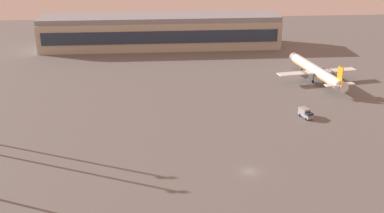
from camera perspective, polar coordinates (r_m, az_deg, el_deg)
ground_plane at (r=125.84m, az=7.01°, el=-7.85°), size 416.00×416.00×0.00m
terminal_building at (r=244.33m, az=-3.82°, el=9.08°), size 121.26×22.40×16.40m
airplane_terminal_side at (r=198.26m, az=14.90°, el=4.17°), size 34.00×43.50×11.18m
catering_truck at (r=161.33m, az=13.65°, el=-0.79°), size 4.09×6.11×3.05m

